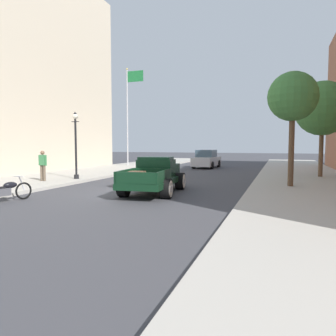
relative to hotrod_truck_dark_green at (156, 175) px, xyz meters
The scene contains 11 objects.
ground_plane 1.15m from the hotrod_truck_dark_green, 133.39° to the right, with size 140.00×140.00×0.00m, color #3D3D42.
sidewalk_left 7.90m from the hotrod_truck_dark_green, behind, with size 5.50×64.00×0.15m, color #ADA89E.
sidewalk_right 6.72m from the hotrod_truck_dark_green, ahead, with size 5.50×64.00×0.15m, color #ADA89E.
hotrod_truck_dark_green is the anchor object (origin of this frame).
motorcycle_parked 6.03m from the hotrod_truck_dark_green, 136.01° to the right, with size 0.77×2.07×0.93m.
car_background_silver 15.45m from the hotrod_truck_dark_green, 94.03° to the left, with size 2.02×4.38×1.65m.
pedestrian_sidewalk_left 6.98m from the hotrod_truck_dark_green, behind, with size 0.53×0.22×1.65m.
street_lamp_near 6.55m from the hotrod_truck_dark_green, 158.01° to the left, with size 0.50×0.32×3.85m.
flagpole 17.32m from the hotrod_truck_dark_green, 120.13° to the left, with size 1.74×0.16×9.16m.
street_tree_nearest 7.41m from the hotrod_truck_dark_green, 27.81° to the left, with size 2.31×2.31×5.39m.
street_tree_second 11.93m from the hotrod_truck_dark_green, 47.97° to the left, with size 3.30×3.30×5.84m.
Camera 1 is at (5.82, -12.55, 2.13)m, focal length 34.03 mm.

